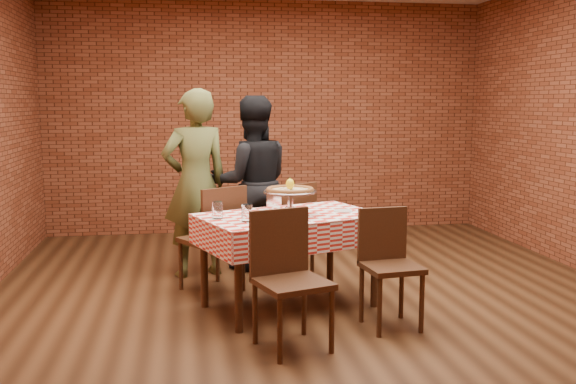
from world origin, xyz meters
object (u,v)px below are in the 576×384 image
object	(u,v)px
table	(290,261)
pizza_stand	(290,203)
chair_near_left	(293,282)
condiment_caddy	(274,201)
water_glass_right	(217,210)
diner_black	(252,183)
diner_olive	(195,183)
pizza	(290,190)
water_glass_left	(247,213)
chair_far_left	(211,238)
chair_far_right	(284,231)
chair_near_right	(392,270)

from	to	relation	value
table	pizza_stand	size ratio (longest dim) A/B	3.17
table	chair_near_left	bearing A→B (deg)	-97.98
condiment_caddy	water_glass_right	bearing A→B (deg)	173.27
diner_black	diner_olive	bearing A→B (deg)	15.43
pizza	water_glass_left	world-z (taller)	pizza
pizza	water_glass_left	size ratio (longest dim) A/B	2.89
chair_far_left	diner_black	size ratio (longest dim) A/B	0.55
chair_near_left	diner_olive	distance (m)	2.10
water_glass_right	chair_far_right	xyz separation A→B (m)	(0.66, 0.91, -0.36)
water_glass_left	chair_near_right	distance (m)	1.14
pizza_stand	diner_black	distance (m)	1.33
pizza	chair_near_left	size ratio (longest dim) A/B	0.41
water_glass_right	condiment_caddy	bearing A→B (deg)	35.26
water_glass_right	chair_near_left	size ratio (longest dim) A/B	0.14
condiment_caddy	diner_olive	bearing A→B (deg)	84.70
pizza	chair_far_right	size ratio (longest dim) A/B	0.41
pizza	diner_olive	world-z (taller)	diner_olive
diner_olive	diner_black	size ratio (longest dim) A/B	1.04
pizza	water_glass_right	xyz separation A→B (m)	(-0.57, -0.05, -0.13)
water_glass_left	chair_near_left	distance (m)	0.76
table	chair_far_left	xyz separation A→B (m)	(-0.60, 0.56, 0.09)
water_glass_left	chair_far_left	bearing A→B (deg)	106.20
chair_near_right	pizza_stand	bearing A→B (deg)	133.48
chair_near_right	water_glass_right	bearing A→B (deg)	151.26
diner_olive	chair_far_left	bearing A→B (deg)	85.18
water_glass_right	diner_olive	size ratio (longest dim) A/B	0.07
pizza_stand	diner_olive	size ratio (longest dim) A/B	0.24
water_glass_left	chair_far_right	distance (m)	1.22
water_glass_right	chair_far_right	size ratio (longest dim) A/B	0.14
chair_near_left	chair_near_right	distance (m)	0.83
chair_far_right	diner_olive	distance (m)	0.95
pizza_stand	chair_far_right	xyz separation A→B (m)	(0.09, 0.86, -0.40)
chair_near_left	diner_olive	bearing A→B (deg)	88.91
diner_olive	pizza_stand	bearing A→B (deg)	104.85
pizza_stand	chair_near_left	xyz separation A→B (m)	(-0.12, -0.84, -0.39)
water_glass_right	chair_far_left	distance (m)	0.74
table	diner_olive	bearing A→B (deg)	123.26
water_glass_right	diner_black	world-z (taller)	diner_black
chair_near_left	water_glass_left	bearing A→B (deg)	93.14
water_glass_right	diner_olive	xyz separation A→B (m)	(-0.14, 1.18, 0.06)
pizza	chair_near_right	size ratio (longest dim) A/B	0.43
pizza_stand	diner_olive	xyz separation A→B (m)	(-0.71, 1.13, 0.03)
chair_near_left	chair_far_left	bearing A→B (deg)	90.44
chair_near_left	chair_far_right	world-z (taller)	chair_near_left
diner_olive	water_glass_left	bearing A→B (deg)	87.39
water_glass_right	diner_black	size ratio (longest dim) A/B	0.08
pizza_stand	chair_near_left	distance (m)	0.93
condiment_caddy	chair_near_right	bearing A→B (deg)	-90.44
water_glass_right	diner_olive	bearing A→B (deg)	96.92
table	diner_black	distance (m)	1.38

